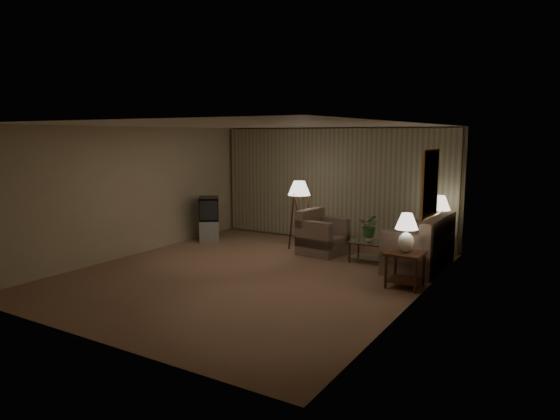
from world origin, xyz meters
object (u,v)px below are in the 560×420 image
object	(u,v)px
side_table_near	(405,263)
side_table_far	(438,240)
table_lamp_far	(440,210)
coffee_table	(376,249)
armchair	(323,237)
floor_lamp	(299,214)
table_lamp_near	(406,229)
ottoman	(333,238)
crt_tv	(209,209)
sofa	(419,247)
tv_cabinet	(209,230)
vase	(370,238)

from	to	relation	value
side_table_near	side_table_far	xyz separation A→B (m)	(-0.00, 2.22, -0.02)
table_lamp_far	coffee_table	size ratio (longest dim) A/B	0.65
armchair	floor_lamp	xyz separation A→B (m)	(-0.65, 0.13, 0.43)
table_lamp_near	floor_lamp	world-z (taller)	floor_lamp
floor_lamp	table_lamp_far	bearing A→B (deg)	13.48
ottoman	table_lamp_far	bearing A→B (deg)	2.41
side_table_far	table_lamp_near	xyz separation A→B (m)	(0.00, -2.22, 0.59)
armchair	side_table_near	bearing A→B (deg)	-116.08
crt_tv	ottoman	xyz separation A→B (m)	(2.89, 0.88, -0.57)
sofa	crt_tv	world-z (taller)	crt_tv
sofa	crt_tv	size ratio (longest dim) A/B	2.35
tv_cabinet	floor_lamp	world-z (taller)	floor_lamp
sofa	floor_lamp	xyz separation A→B (m)	(-2.73, 0.18, 0.39)
table_lamp_far	tv_cabinet	xyz separation A→B (m)	(-5.20, -0.98, -0.77)
crt_tv	floor_lamp	xyz separation A→B (m)	(2.32, 0.29, 0.02)
armchair	ottoman	bearing A→B (deg)	12.30
side_table_far	crt_tv	distance (m)	5.30
tv_cabinet	ottoman	distance (m)	3.02
vase	crt_tv	bearing A→B (deg)	-179.91
armchair	table_lamp_far	xyz separation A→B (m)	(2.23, 0.82, 0.65)
coffee_table	tv_cabinet	distance (m)	4.24
table_lamp_near	ottoman	world-z (taller)	table_lamp_near
table_lamp_near	vase	world-z (taller)	table_lamp_near
side_table_far	side_table_near	bearing A→B (deg)	-90.00
tv_cabinet	floor_lamp	size ratio (longest dim) A/B	0.56
tv_cabinet	table_lamp_near	bearing A→B (deg)	38.38
coffee_table	vase	bearing A→B (deg)	-180.00
side_table_far	table_lamp_near	bearing A→B (deg)	-90.00
side_table_far	vase	xyz separation A→B (m)	(-1.11, -0.97, 0.10)
armchair	ottoman	world-z (taller)	armchair
ottoman	vase	distance (m)	1.51
coffee_table	side_table_near	bearing A→B (deg)	-52.36
armchair	table_lamp_near	bearing A→B (deg)	-116.08
vase	coffee_table	bearing A→B (deg)	0.00
ottoman	floor_lamp	bearing A→B (deg)	-133.85
sofa	tv_cabinet	size ratio (longest dim) A/B	2.15
side_table_near	vase	bearing A→B (deg)	131.71
sofa	floor_lamp	bearing A→B (deg)	-93.03
table_lamp_far	tv_cabinet	distance (m)	5.35
tv_cabinet	floor_lamp	bearing A→B (deg)	58.89
side_table_near	floor_lamp	size ratio (longest dim) A/B	0.39
armchair	floor_lamp	world-z (taller)	floor_lamp
armchair	table_lamp_far	distance (m)	2.46
crt_tv	table_lamp_far	bearing A→B (deg)	62.48
table_lamp_near	vase	bearing A→B (deg)	131.71
vase	table_lamp_near	bearing A→B (deg)	-48.29
sofa	table_lamp_far	world-z (taller)	table_lamp_far
side_table_near	coffee_table	bearing A→B (deg)	127.64
side_table_far	crt_tv	world-z (taller)	crt_tv
tv_cabinet	sofa	bearing A→B (deg)	53.03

